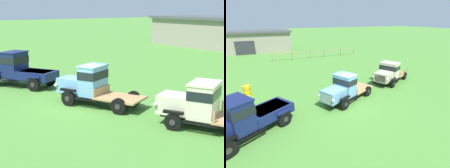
# 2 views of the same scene
# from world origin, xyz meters

# --- Properties ---
(ground_plane) EXTENTS (240.00, 240.00, 0.00)m
(ground_plane) POSITION_xyz_m (0.00, 0.00, 0.00)
(ground_plane) COLOR #518E38
(vintage_truck_foreground_near) EXTENTS (5.20, 3.93, 2.33)m
(vintage_truck_foreground_near) POSITION_xyz_m (-6.59, -0.93, 1.14)
(vintage_truck_foreground_near) COLOR black
(vintage_truck_foreground_near) RESTS_ON ground
(vintage_truck_second_in_line) EXTENTS (5.22, 3.57, 2.21)m
(vintage_truck_second_in_line) POSITION_xyz_m (0.06, 0.67, 1.10)
(vintage_truck_second_in_line) COLOR black
(vintage_truck_second_in_line) RESTS_ON ground
(vintage_truck_midrow_center) EXTENTS (5.15, 3.70, 2.08)m
(vintage_truck_midrow_center) POSITION_xyz_m (6.01, 2.64, 1.08)
(vintage_truck_midrow_center) COLOR black
(vintage_truck_midrow_center) RESTS_ON ground
(oil_drum_beside_row) EXTENTS (0.63, 0.63, 0.91)m
(oil_drum_beside_row) POSITION_xyz_m (-6.70, 5.00, 0.46)
(oil_drum_beside_row) COLOR gold
(oil_drum_beside_row) RESTS_ON ground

